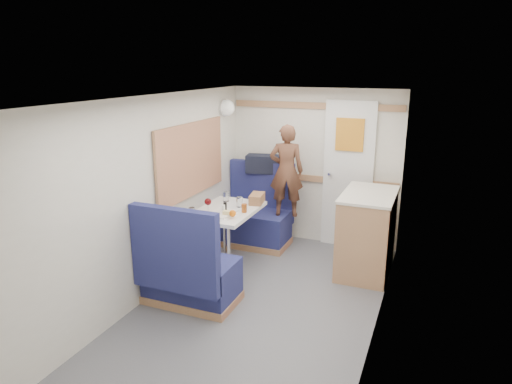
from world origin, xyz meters
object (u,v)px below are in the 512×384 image
at_px(tumbler_mid, 226,196).
at_px(tumbler_right, 240,202).
at_px(bench_near, 188,276).
at_px(salt_grinder, 223,209).
at_px(tray, 222,213).
at_px(orange_fruit, 233,213).
at_px(cheese_block, 228,213).
at_px(pepper_grinder, 225,207).
at_px(person, 286,171).
at_px(galley_counter, 367,232).
at_px(dome_light, 226,108).
at_px(bench_far, 256,221).
at_px(duffel_bag, 265,164).
at_px(tumbler_left, 192,212).
at_px(wine_glass, 208,202).
at_px(beer_glass, 244,208).
at_px(bread_loaf, 257,198).
at_px(dinette_table, 227,222).

relative_size(tumbler_mid, tumbler_right, 1.02).
xyz_separation_m(bench_near, salt_grinder, (0.04, 0.71, 0.47)).
height_order(tray, orange_fruit, orange_fruit).
bearing_deg(orange_fruit, cheese_block, 145.24).
xyz_separation_m(tumbler_right, pepper_grinder, (-0.08, -0.21, -0.01)).
bearing_deg(person, galley_counter, 150.57).
xyz_separation_m(cheese_block, tumbler_mid, (-0.25, 0.47, 0.02)).
xyz_separation_m(cheese_block, pepper_grinder, (-0.09, 0.12, 0.02)).
bearing_deg(galley_counter, person, 165.31).
xyz_separation_m(tray, salt_grinder, (0.01, 0.02, 0.04)).
relative_size(cheese_block, tumbler_mid, 0.90).
height_order(dome_light, cheese_block, dome_light).
distance_m(cheese_block, tumbler_right, 0.33).
bearing_deg(person, tumbler_mid, 29.71).
xyz_separation_m(bench_far, duffel_bag, (0.02, 0.26, 0.72)).
distance_m(tumbler_left, tumbler_right, 0.60).
xyz_separation_m(dome_light, orange_fruit, (0.59, -1.10, -0.98)).
bearing_deg(galley_counter, dome_light, 170.82).
bearing_deg(tumbler_mid, duffel_bag, 79.02).
relative_size(tray, pepper_grinder, 3.09).
relative_size(person, wine_glass, 6.78).
relative_size(tumbler_right, beer_glass, 1.22).
height_order(duffel_bag, wine_glass, duffel_bag).
bearing_deg(person, pepper_grinder, 51.31).
height_order(tumbler_right, bread_loaf, tumbler_right).
relative_size(tray, bread_loaf, 1.22).
xyz_separation_m(wine_glass, pepper_grinder, (0.14, 0.13, -0.07)).
bearing_deg(tumbler_mid, bench_near, -83.05).
bearing_deg(dinette_table, salt_grinder, -76.22).
distance_m(dome_light, tumbler_left, 1.58).
xyz_separation_m(person, salt_grinder, (-0.38, -0.98, -0.25)).
relative_size(tumbler_mid, bread_loaf, 0.45).
xyz_separation_m(dinette_table, tray, (0.03, -0.17, 0.16)).
distance_m(wine_glass, bread_loaf, 0.65).
height_order(orange_fruit, cheese_block, orange_fruit).
distance_m(duffel_bag, wine_glass, 1.34).
distance_m(tray, tumbler_left, 0.33).
distance_m(dinette_table, pepper_grinder, 0.22).
distance_m(salt_grinder, bread_loaf, 0.53).
height_order(dinette_table, tray, tray).
xyz_separation_m(dome_light, galley_counter, (1.86, -0.30, -1.28)).
bearing_deg(dome_light, pepper_grinder, -66.06).
height_order(cheese_block, tumbler_mid, tumbler_mid).
relative_size(pepper_grinder, bread_loaf, 0.39).
distance_m(tray, tumbler_right, 0.32).
xyz_separation_m(orange_fruit, pepper_grinder, (-0.17, 0.18, -0.00)).
xyz_separation_m(dome_light, beer_glass, (0.61, -0.87, -0.98)).
relative_size(wine_glass, bread_loaf, 0.64).
distance_m(beer_glass, salt_grinder, 0.23).
xyz_separation_m(person, wine_glass, (-0.54, -1.03, -0.18)).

